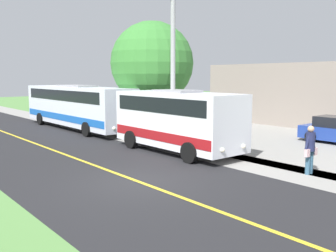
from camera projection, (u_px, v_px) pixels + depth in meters
The scene contains 9 objects.
ground_plane at pixel (138, 182), 13.21m from camera, with size 120.00×120.00×0.00m, color #548442.
road_surface at pixel (138, 181), 13.21m from camera, with size 8.00×100.00×0.01m, color black.
sidewalk at pixel (236, 161), 16.48m from camera, with size 2.40×100.00×0.01m, color gray.
road_centre_line at pixel (138, 181), 13.21m from camera, with size 0.16×100.00×0.00m, color gold.
shuttle_bus_front at pixel (177, 118), 18.21m from camera, with size 2.64×7.19×3.00m.
transit_bus_rear at pixel (77, 105), 26.42m from camera, with size 2.69×12.09×3.04m.
pedestrian_with_bags at pixel (310, 148), 14.09m from camera, with size 0.72×0.34×1.83m.
street_light_pole at pixel (171, 64), 18.81m from camera, with size 1.97×0.24×7.66m.
tree_curbside at pixel (152, 63), 24.12m from camera, with size 5.26×5.26×7.11m.
Camera 1 is at (7.35, 10.59, 3.63)m, focal length 40.57 mm.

